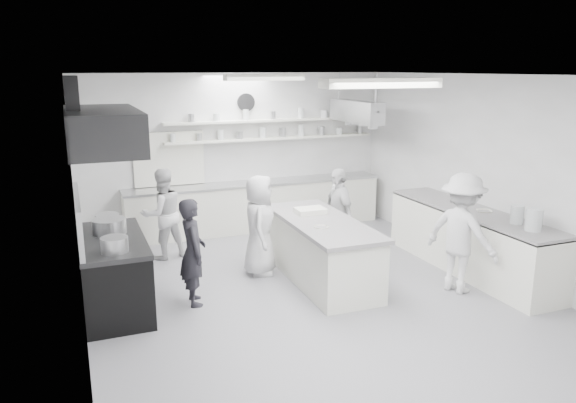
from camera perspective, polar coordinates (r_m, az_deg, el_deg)
name	(u,v)px	position (r m, az deg, el deg)	size (l,w,h in m)	color
floor	(308,290)	(8.04, 2.06, -9.11)	(6.00, 7.00, 0.02)	#96959C
ceiling	(310,74)	(7.42, 2.26, 12.94)	(6.00, 7.00, 0.02)	silver
wall_back	(236,152)	(10.83, -5.35, 5.07)	(6.00, 0.04, 3.00)	white
wall_front	(486,273)	(4.73, 19.62, -6.91)	(6.00, 0.04, 3.00)	white
wall_left	(75,207)	(6.97, -21.04, -0.53)	(0.04, 7.00, 3.00)	white
wall_right	(485,172)	(9.20, 19.54, 2.83)	(0.04, 7.00, 3.00)	white
stove	(114,275)	(7.67, -17.43, -7.22)	(0.80, 1.80, 0.90)	black
exhaust_hood	(103,130)	(7.24, -18.50, 7.01)	(0.85, 2.00, 0.50)	#242425
back_counter	(256,206)	(10.84, -3.26, -0.49)	(5.00, 0.60, 0.92)	white
shelf_lower	(272,138)	(10.89, -1.63, 6.50)	(4.20, 0.26, 0.04)	white
shelf_upper	(272,120)	(10.86, -1.64, 8.33)	(4.20, 0.26, 0.04)	white
pass_through_window	(169,159)	(10.54, -12.13, 4.31)	(1.30, 0.04, 1.00)	black
wall_clock	(246,102)	(10.76, -4.37, 10.12)	(0.32, 0.32, 0.05)	white
right_counter	(470,242)	(9.07, 18.18, -3.92)	(0.74, 3.30, 0.94)	white
pot_rack	(356,112)	(10.49, 6.98, 9.15)	(0.30, 1.60, 0.40)	#AEAFB1
light_fixture_front	(382,83)	(5.82, 9.59, 11.91)	(1.30, 0.25, 0.10)	white
light_fixture_rear	(264,77)	(9.10, -2.45, 12.62)	(1.30, 0.25, 0.10)	white
prep_island	(321,252)	(8.27, 3.45, -5.17)	(0.88, 2.38, 0.88)	white
stove_pot	(109,228)	(7.69, -17.87, -2.60)	(0.44, 0.44, 0.25)	#AEAFB1
cook_stove	(193,252)	(7.47, -9.75, -5.12)	(0.53, 0.35, 1.44)	black
cook_back	(163,214)	(9.35, -12.75, -1.24)	(0.73, 0.57, 1.51)	silver
cook_island_left	(259,225)	(8.43, -2.95, -2.44)	(0.75, 0.49, 1.54)	silver
cook_island_right	(338,213)	(9.18, 5.16, -1.22)	(0.88, 0.37, 1.51)	silver
cook_right	(462,233)	(8.10, 17.40, -3.13)	(1.10, 0.63, 1.70)	silver
bowl_island_a	(309,212)	(8.63, 2.18, -1.11)	(0.24, 0.24, 0.06)	#AEAFB1
bowl_island_b	(321,229)	(7.76, 3.44, -2.79)	(0.21, 0.21, 0.06)	white
bowl_right	(484,212)	(8.90, 19.48, -1.02)	(0.23, 0.23, 0.06)	white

